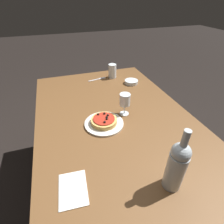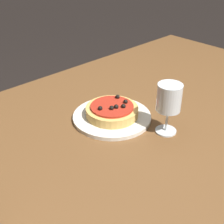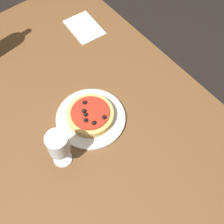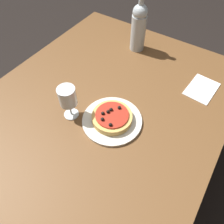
{
  "view_description": "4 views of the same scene",
  "coord_description": "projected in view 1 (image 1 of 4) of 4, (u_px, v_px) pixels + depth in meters",
  "views": [
    {
      "loc": [
        0.9,
        -0.3,
        1.45
      ],
      "look_at": [
        0.1,
        -0.04,
        0.87
      ],
      "focal_mm": 28.0,
      "sensor_mm": 36.0,
      "label": 1
    },
    {
      "loc": [
        0.64,
        0.51,
        1.28
      ],
      "look_at": [
        0.08,
        -0.09,
        0.79
      ],
      "focal_mm": 50.0,
      "sensor_mm": 36.0,
      "label": 2
    },
    {
      "loc": [
        -0.39,
        0.19,
        1.71
      ],
      "look_at": [
        0.03,
        -0.15,
        0.81
      ],
      "focal_mm": 50.0,
      "sensor_mm": 36.0,
      "label": 3
    },
    {
      "loc": [
        -0.35,
        -0.37,
        1.49
      ],
      "look_at": [
        0.1,
        -0.07,
        0.79
      ],
      "focal_mm": 35.0,
      "sensor_mm": 36.0,
      "label": 4
    }
  ],
  "objects": [
    {
      "name": "ground_plane",
      "position": [
        113.0,
        182.0,
        1.61
      ],
      "size": [
        14.0,
        14.0,
        0.0
      ],
      "primitive_type": "plane",
      "color": "black"
    },
    {
      "name": "dining_table",
      "position": [
        113.0,
        124.0,
        1.22
      ],
      "size": [
        1.52,
        0.99,
        0.77
      ],
      "color": "brown",
      "rests_on": "ground_plane"
    },
    {
      "name": "dinner_plate",
      "position": [
        104.0,
        123.0,
        1.08
      ],
      "size": [
        0.24,
        0.24,
        0.01
      ],
      "color": "silver",
      "rests_on": "dining_table"
    },
    {
      "name": "pizza",
      "position": [
        104.0,
        121.0,
        1.07
      ],
      "size": [
        0.16,
        0.16,
        0.04
      ],
      "color": "tan",
      "rests_on": "dinner_plate"
    },
    {
      "name": "wine_glass",
      "position": [
        125.0,
        100.0,
        1.12
      ],
      "size": [
        0.07,
        0.07,
        0.15
      ],
      "color": "silver",
      "rests_on": "dining_table"
    },
    {
      "name": "wine_bottle",
      "position": [
        177.0,
        165.0,
        0.68
      ],
      "size": [
        0.08,
        0.08,
        0.31
      ],
      "color": "#B2BCC1",
      "rests_on": "dining_table"
    },
    {
      "name": "water_cup",
      "position": [
        112.0,
        71.0,
        1.63
      ],
      "size": [
        0.07,
        0.07,
        0.13
      ],
      "color": "silver",
      "rests_on": "dining_table"
    },
    {
      "name": "side_bowl",
      "position": [
        131.0,
        82.0,
        1.55
      ],
      "size": [
        0.12,
        0.12,
        0.03
      ],
      "color": "silver",
      "rests_on": "dining_table"
    },
    {
      "name": "fork",
      "position": [
        98.0,
        79.0,
        1.63
      ],
      "size": [
        0.05,
        0.17,
        0.0
      ],
      "rotation": [
        0.0,
        0.0,
        1.77
      ],
      "color": "silver",
      "rests_on": "dining_table"
    },
    {
      "name": "paper_napkin",
      "position": [
        73.0,
        189.0,
        0.73
      ],
      "size": [
        0.17,
        0.13,
        0.0
      ],
      "color": "white",
      "rests_on": "dining_table"
    }
  ]
}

